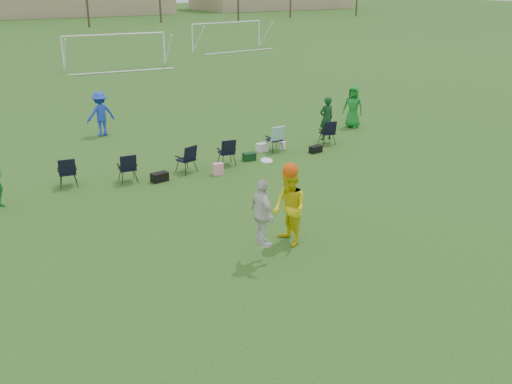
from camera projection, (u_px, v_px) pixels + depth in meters
ground at (337, 259)px, 13.64m from camera, size 260.00×260.00×0.00m
fielder_blue at (101, 114)px, 23.83m from camera, size 1.29×0.85×1.86m
fielder_green_far at (353, 107)px, 25.13m from camera, size 0.99×1.07×1.84m
center_contest at (281, 209)px, 13.74m from camera, size 1.68×1.51×2.52m
sideline_setup at (233, 146)px, 20.64m from camera, size 10.86×1.95×1.89m
goal_mid at (115, 41)px, 40.89m from camera, size 7.40×0.63×2.46m
goal_right at (227, 28)px, 51.26m from camera, size 7.35×1.14×2.46m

